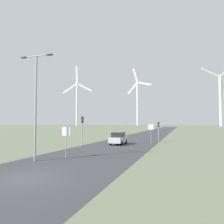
# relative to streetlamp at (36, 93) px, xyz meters

# --- Properties ---
(ground_plane) EXTENTS (600.00, 600.00, 0.00)m
(ground_plane) POSITION_rel_streetlamp_xyz_m (3.24, -4.89, -5.80)
(ground_plane) COLOR #667056
(road_surface) EXTENTS (10.00, 240.00, 0.01)m
(road_surface) POSITION_rel_streetlamp_xyz_m (3.24, 43.11, -5.79)
(road_surface) COLOR #38383D
(road_surface) RESTS_ON ground
(streetlamp) EXTENTS (3.32, 0.32, 9.11)m
(streetlamp) POSITION_rel_streetlamp_xyz_m (0.00, 0.00, 0.00)
(streetlamp) COLOR #93999E
(streetlamp) RESTS_ON ground
(stop_sign_near) EXTENTS (0.81, 0.07, 2.85)m
(stop_sign_near) POSITION_rel_streetlamp_xyz_m (1.67, 2.25, -3.81)
(stop_sign_near) COLOR #93999E
(stop_sign_near) RESTS_ON ground
(stop_sign_far) EXTENTS (0.81, 0.07, 2.97)m
(stop_sign_far) POSITION_rel_streetlamp_xyz_m (7.28, 18.53, -3.72)
(stop_sign_far) COLOR #93999E
(stop_sign_far) RESTS_ON ground
(traffic_light_post_near_left) EXTENTS (0.28, 0.34, 4.13)m
(traffic_light_post_near_left) POSITION_rel_streetlamp_xyz_m (-1.79, 12.93, -2.78)
(traffic_light_post_near_left) COLOR #93999E
(traffic_light_post_near_left) RESTS_ON ground
(traffic_light_post_near_right) EXTENTS (0.28, 0.34, 3.37)m
(traffic_light_post_near_right) POSITION_rel_streetlamp_xyz_m (8.08, 22.05, -3.32)
(traffic_light_post_near_right) COLOR #93999E
(traffic_light_post_near_right) RESTS_ON ground
(car_approaching) EXTENTS (1.88, 4.13, 1.83)m
(car_approaching) POSITION_rel_streetlamp_xyz_m (2.86, 15.61, -4.89)
(car_approaching) COLOR #B7BCC1
(car_approaching) RESTS_ON ground
(wind_turbine_far_left) EXTENTS (35.26, 5.04, 68.39)m
(wind_turbine_far_left) POSITION_rel_streetlamp_xyz_m (-102.45, 208.82, 23.95)
(wind_turbine_far_left) COLOR silver
(wind_turbine_far_left) RESTS_ON ground
(wind_turbine_left) EXTENTS (28.67, 6.51, 65.85)m
(wind_turbine_left) POSITION_rel_streetlamp_xyz_m (-36.05, 228.15, 23.89)
(wind_turbine_left) COLOR silver
(wind_turbine_left) RESTS_ON ground
(wind_turbine_center) EXTENTS (28.88, 15.53, 54.59)m
(wind_turbine_center) POSITION_rel_streetlamp_xyz_m (43.01, 186.67, 20.43)
(wind_turbine_center) COLOR silver
(wind_turbine_center) RESTS_ON ground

